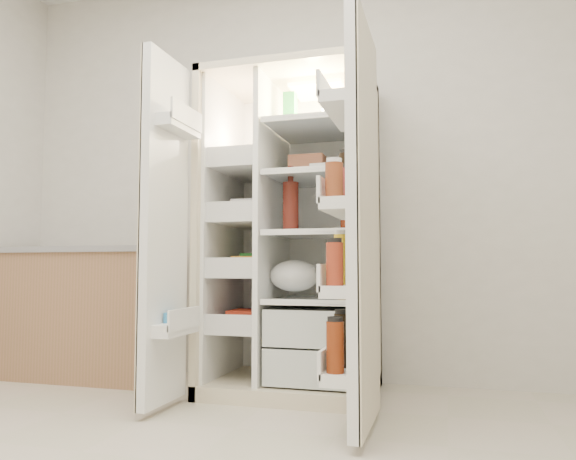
# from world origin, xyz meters

# --- Properties ---
(wall_back) EXTENTS (4.00, 0.02, 2.70)m
(wall_back) POSITION_xyz_m (0.00, 2.00, 1.35)
(wall_back) COLOR silver
(wall_back) RESTS_ON floor
(refrigerator) EXTENTS (0.92, 0.70, 1.80)m
(refrigerator) POSITION_xyz_m (0.07, 1.65, 0.74)
(refrigerator) COLOR beige
(refrigerator) RESTS_ON floor
(freezer_door) EXTENTS (0.15, 0.40, 1.72)m
(freezer_door) POSITION_xyz_m (-0.44, 1.05, 0.89)
(freezer_door) COLOR white
(freezer_door) RESTS_ON floor
(fridge_door) EXTENTS (0.17, 0.58, 1.72)m
(fridge_door) POSITION_xyz_m (0.54, 0.96, 0.87)
(fridge_door) COLOR white
(fridge_door) RESTS_ON floor
(kitchen_counter) EXTENTS (1.14, 0.61, 0.83)m
(kitchen_counter) POSITION_xyz_m (-1.37, 1.69, 0.42)
(kitchen_counter) COLOR #996B4C
(kitchen_counter) RESTS_ON floor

